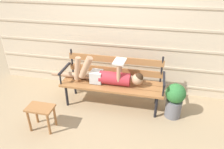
% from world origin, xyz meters
% --- Properties ---
extents(ground_plane, '(12.00, 12.00, 0.00)m').
position_xyz_m(ground_plane, '(0.00, 0.00, 0.00)').
color(ground_plane, tan).
extents(house_siding, '(5.04, 0.08, 2.54)m').
position_xyz_m(house_siding, '(0.00, 0.76, 1.27)').
color(house_siding, beige).
rests_on(house_siding, ground).
extents(park_bench, '(1.76, 0.52, 0.90)m').
position_xyz_m(park_bench, '(0.00, 0.20, 0.48)').
color(park_bench, '#9E6638').
rests_on(park_bench, ground).
extents(reclining_person, '(1.65, 0.27, 0.50)m').
position_xyz_m(reclining_person, '(-0.09, 0.13, 0.58)').
color(reclining_person, '#B72D38').
extents(footstool, '(0.40, 0.25, 0.40)m').
position_xyz_m(footstool, '(-0.90, -0.70, 0.31)').
color(footstool, '#9E6638').
rests_on(footstool, ground).
extents(potted_plant, '(0.32, 0.32, 0.61)m').
position_xyz_m(potted_plant, '(1.05, 0.03, 0.33)').
color(potted_plant, slate).
rests_on(potted_plant, ground).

